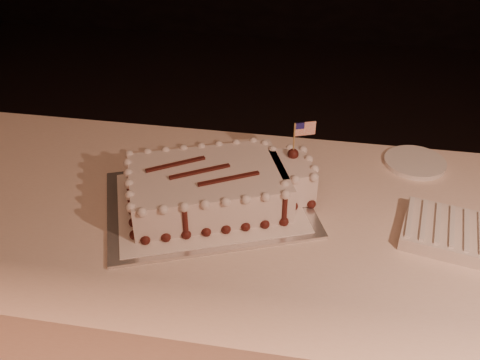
% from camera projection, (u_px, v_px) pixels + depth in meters
% --- Properties ---
extents(room_shell, '(6.10, 8.10, 2.90)m').
position_uv_depth(room_shell, '(333.00, 47.00, 0.43)').
color(room_shell, black).
rests_on(room_shell, ground).
extents(banquet_table, '(2.40, 0.80, 0.75)m').
position_uv_depth(banquet_table, '(304.00, 326.00, 1.49)').
color(banquet_table, beige).
rests_on(banquet_table, ground).
extents(cake_board, '(0.60, 0.53, 0.01)m').
position_uv_depth(cake_board, '(209.00, 203.00, 1.34)').
color(cake_board, silver).
rests_on(cake_board, banquet_table).
extents(doily, '(0.54, 0.48, 0.00)m').
position_uv_depth(doily, '(209.00, 202.00, 1.33)').
color(doily, white).
rests_on(doily, cake_board).
extents(sheet_cake, '(0.49, 0.37, 0.19)m').
position_uv_depth(sheet_cake, '(219.00, 186.00, 1.31)').
color(sheet_cake, silver).
rests_on(sheet_cake, doily).
extents(napkin_stack, '(0.27, 0.22, 0.04)m').
position_uv_depth(napkin_stack, '(457.00, 234.00, 1.22)').
color(napkin_stack, beige).
rests_on(napkin_stack, banquet_table).
extents(side_plate, '(0.17, 0.17, 0.01)m').
position_uv_depth(side_plate, '(415.00, 162.00, 1.49)').
color(side_plate, white).
rests_on(side_plate, banquet_table).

